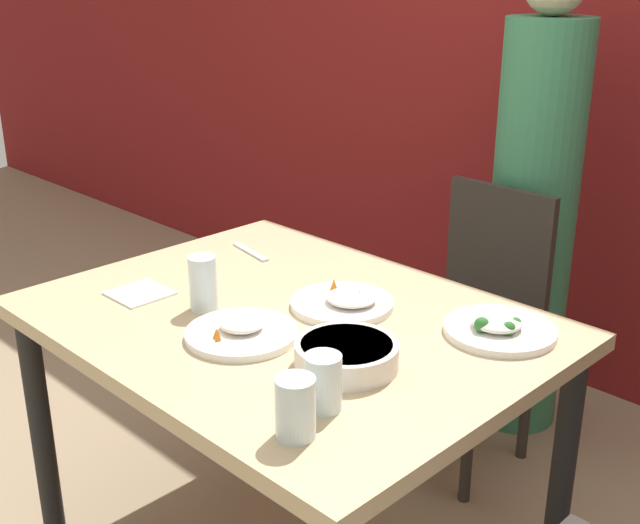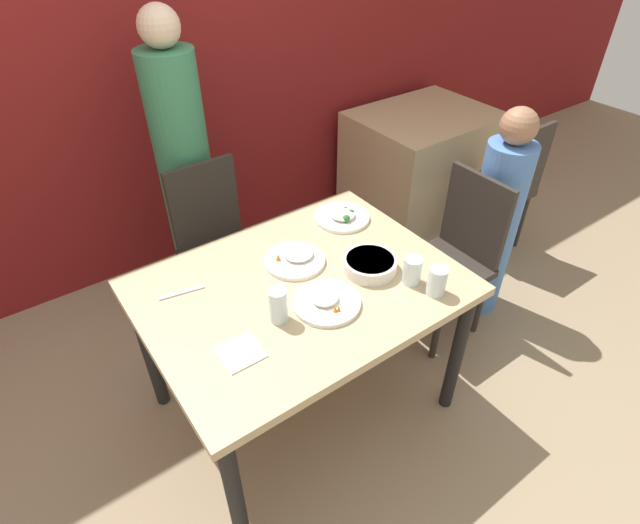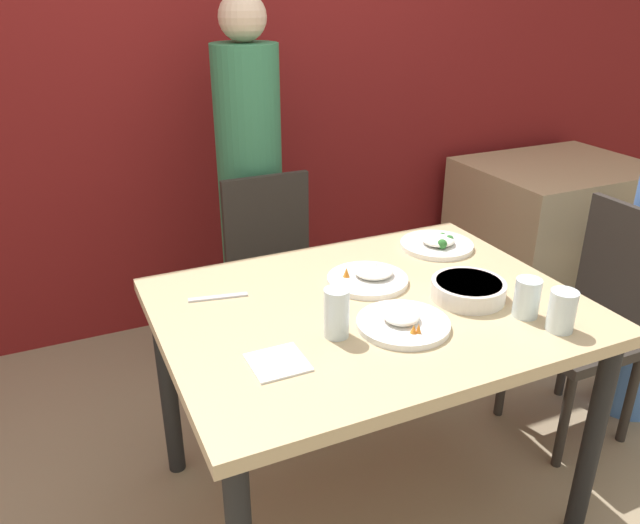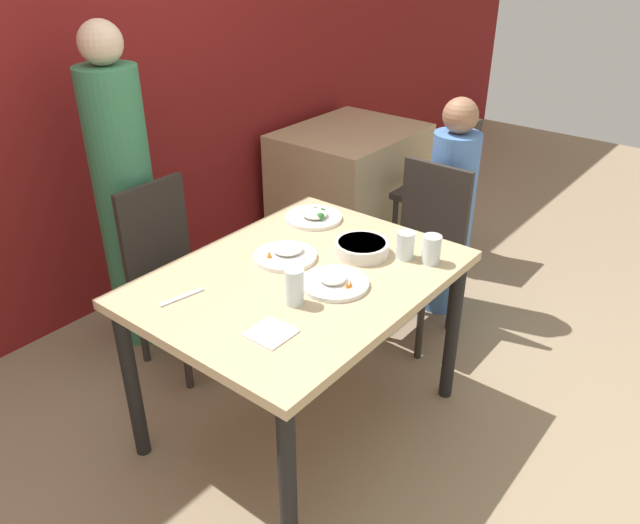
% 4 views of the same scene
% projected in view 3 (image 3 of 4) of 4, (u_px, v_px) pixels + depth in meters
% --- Properties ---
extents(ground_plane, '(10.00, 10.00, 0.00)m').
position_uv_depth(ground_plane, '(364.00, 496.00, 2.18)').
color(ground_plane, '#998466').
extents(wall_back, '(10.00, 0.06, 2.70)m').
position_uv_depth(wall_back, '(215.00, 50.00, 2.90)').
color(wall_back, maroon).
rests_on(wall_back, ground_plane).
extents(dining_table, '(1.24, 0.94, 0.76)m').
position_uv_depth(dining_table, '(370.00, 329.00, 1.90)').
color(dining_table, tan).
rests_on(dining_table, ground_plane).
extents(chair_adult_spot, '(0.40, 0.40, 0.91)m').
position_uv_depth(chair_adult_spot, '(278.00, 278.00, 2.65)').
color(chair_adult_spot, '#2D2823').
rests_on(chair_adult_spot, ground_plane).
extents(chair_child_spot, '(0.40, 0.40, 0.91)m').
position_uv_depth(chair_child_spot, '(592.00, 317.00, 2.35)').
color(chair_child_spot, '#2D2823').
rests_on(chair_child_spot, ground_plane).
extents(person_adult, '(0.28, 0.28, 1.61)m').
position_uv_depth(person_adult, '(251.00, 197.00, 2.80)').
color(person_adult, '#387F56').
rests_on(person_adult, ground_plane).
extents(bowl_curry, '(0.22, 0.22, 0.06)m').
position_uv_depth(bowl_curry, '(468.00, 289.00, 1.88)').
color(bowl_curry, silver).
rests_on(bowl_curry, dining_table).
extents(plate_rice_adult, '(0.26, 0.26, 0.05)m').
position_uv_depth(plate_rice_adult, '(437.00, 244.00, 2.25)').
color(plate_rice_adult, white).
rests_on(plate_rice_adult, dining_table).
extents(plate_rice_child, '(0.26, 0.26, 0.05)m').
position_uv_depth(plate_rice_child, '(403.00, 322.00, 1.73)').
color(plate_rice_child, white).
rests_on(plate_rice_child, dining_table).
extents(plate_noodles, '(0.26, 0.26, 0.05)m').
position_uv_depth(plate_noodles, '(369.00, 277.00, 1.99)').
color(plate_noodles, white).
rests_on(plate_noodles, dining_table).
extents(glass_water_tall, '(0.07, 0.07, 0.11)m').
position_uv_depth(glass_water_tall, '(527.00, 298.00, 1.78)').
color(glass_water_tall, silver).
rests_on(glass_water_tall, dining_table).
extents(glass_water_short, '(0.08, 0.08, 0.12)m').
position_uv_depth(glass_water_short, '(562.00, 311.00, 1.70)').
color(glass_water_short, silver).
rests_on(glass_water_short, dining_table).
extents(glass_water_center, '(0.07, 0.07, 0.14)m').
position_uv_depth(glass_water_center, '(337.00, 313.00, 1.67)').
color(glass_water_center, silver).
rests_on(glass_water_center, dining_table).
extents(napkin_folded, '(0.14, 0.14, 0.01)m').
position_uv_depth(napkin_folded, '(278.00, 362.00, 1.57)').
color(napkin_folded, white).
rests_on(napkin_folded, dining_table).
extents(fork_steel, '(0.18, 0.05, 0.01)m').
position_uv_depth(fork_steel, '(218.00, 297.00, 1.90)').
color(fork_steel, silver).
rests_on(fork_steel, dining_table).
extents(background_table, '(0.97, 0.77, 0.72)m').
position_uv_depth(background_table, '(551.00, 226.00, 3.56)').
color(background_table, tan).
rests_on(background_table, ground_plane).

